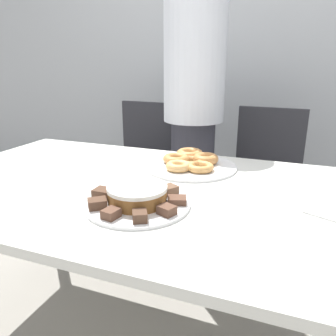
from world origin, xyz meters
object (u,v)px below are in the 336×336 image
person_standing (194,110)px  office_chair_right (263,191)px  plate_donuts (190,166)px  office_chair_left (140,175)px  napkin (333,213)px  plate_cake (138,204)px  frosted_cake (137,194)px

person_standing → office_chair_right: bearing=15.3°
person_standing → plate_donuts: bearing=-74.5°
office_chair_left → napkin: office_chair_left is taller
napkin → office_chair_left: bearing=140.0°
person_standing → napkin: size_ratio=10.15×
plate_cake → frosted_cake: frosted_cake is taller
person_standing → office_chair_right: 0.63m
office_chair_left → napkin: bearing=-37.3°
office_chair_left → frosted_cake: 1.20m
person_standing → plate_donuts: size_ratio=4.34×
frosted_cake → napkin: bearing=15.1°
office_chair_left → napkin: size_ratio=5.38×
plate_cake → plate_donuts: bearing=85.1°
person_standing → office_chair_left: person_standing is taller
office_chair_left → napkin: 1.42m
plate_cake → frosted_cake: (-0.00, 0.00, 0.03)m
plate_cake → napkin: size_ratio=1.97×
plate_donuts → frosted_cake: (-0.04, -0.43, 0.03)m
office_chair_left → plate_cake: size_ratio=2.73×
office_chair_left → plate_donuts: office_chair_left is taller
person_standing → napkin: person_standing is taller
office_chair_left → plate_donuts: size_ratio=2.30×
office_chair_left → office_chair_right: 0.80m
person_standing → office_chair_right: person_standing is taller
plate_cake → frosted_cake: 0.03m
office_chair_left → frosted_cake: (0.50, -1.04, 0.33)m
person_standing → plate_cake: person_standing is taller
office_chair_left → office_chair_right: bearing=2.6°
plate_donuts → frosted_cake: frosted_cake is taller
office_chair_right → office_chair_left: bearing=-177.1°
frosted_cake → person_standing: bearing=96.2°
person_standing → frosted_cake: (0.10, -0.93, -0.14)m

